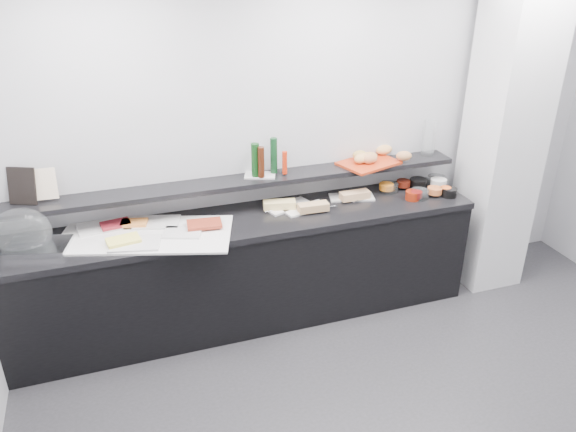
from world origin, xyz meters
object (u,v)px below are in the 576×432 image
object	(u,v)px
sandwich_plate_mid	(305,208)
framed_print	(22,186)
condiment_tray	(260,175)
cloche_base	(39,247)
bread_tray	(369,163)
carafe	(429,138)

from	to	relation	value
sandwich_plate_mid	framed_print	distance (m)	2.04
framed_print	condiment_tray	xyz separation A→B (m)	(1.68, -0.03, -0.12)
cloche_base	bread_tray	distance (m)	2.56
condiment_tray	carafe	distance (m)	1.49
cloche_base	condiment_tray	size ratio (longest dim) A/B	1.72
sandwich_plate_mid	bread_tray	world-z (taller)	bread_tray
cloche_base	sandwich_plate_mid	size ratio (longest dim) A/B	1.13
bread_tray	carafe	distance (m)	0.59
condiment_tray	bread_tray	bearing A→B (deg)	17.50
sandwich_plate_mid	framed_print	xyz separation A→B (m)	(-1.99, 0.22, 0.37)
cloche_base	carafe	xyz separation A→B (m)	(3.11, 0.21, 0.38)
sandwich_plate_mid	condiment_tray	world-z (taller)	condiment_tray
bread_tray	carafe	size ratio (longest dim) A/B	1.53
framed_print	carafe	xyz separation A→B (m)	(3.16, -0.03, 0.02)
condiment_tray	carafe	xyz separation A→B (m)	(1.48, 0.00, 0.14)
carafe	bread_tray	bearing A→B (deg)	-176.18
cloche_base	condiment_tray	distance (m)	1.66
carafe	framed_print	bearing A→B (deg)	179.47
condiment_tray	cloche_base	bearing A→B (deg)	-153.01
carafe	sandwich_plate_mid	bearing A→B (deg)	-170.82
bread_tray	carafe	xyz separation A→B (m)	(0.57, 0.04, 0.14)
cloche_base	framed_print	size ratio (longest dim) A/B	1.55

